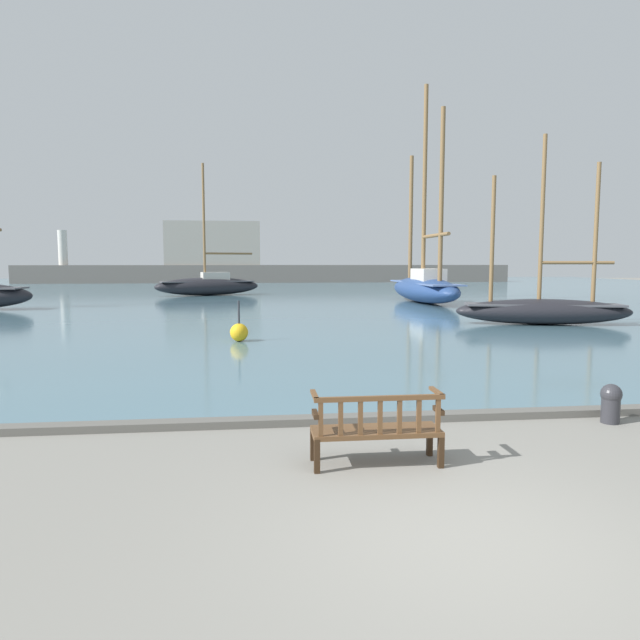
# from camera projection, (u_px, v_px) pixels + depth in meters

# --- Properties ---
(ground_plane) EXTENTS (160.00, 160.00, 0.00)m
(ground_plane) POSITION_uv_depth(u_px,v_px,m) (470.00, 539.00, 5.20)
(ground_plane) COLOR gray
(harbor_water) EXTENTS (100.00, 80.00, 0.08)m
(harbor_water) POSITION_uv_depth(u_px,v_px,m) (277.00, 291.00, 48.68)
(harbor_water) COLOR slate
(harbor_water) RESTS_ON ground
(quay_edge_kerb) EXTENTS (40.00, 0.30, 0.12)m
(quay_edge_kerb) POSITION_uv_depth(u_px,v_px,m) (378.00, 418.00, 9.00)
(quay_edge_kerb) COLOR #5B5954
(quay_edge_kerb) RESTS_ON ground
(park_bench) EXTENTS (1.60, 0.52, 0.92)m
(park_bench) POSITION_uv_depth(u_px,v_px,m) (377.00, 428.00, 7.05)
(park_bench) COLOR #322113
(park_bench) RESTS_ON ground
(sailboat_nearest_port) EXTENTS (7.79, 3.90, 9.46)m
(sailboat_nearest_port) POSITION_uv_depth(u_px,v_px,m) (208.00, 285.00, 41.60)
(sailboat_nearest_port) COLOR black
(sailboat_nearest_port) RESTS_ON harbor_water
(sailboat_outer_starboard) EXTENTS (6.88, 3.04, 7.27)m
(sailboat_outer_starboard) POSITION_uv_depth(u_px,v_px,m) (543.00, 308.00, 22.26)
(sailboat_outer_starboard) COLOR black
(sailboat_outer_starboard) RESTS_ON harbor_water
(sailboat_centre_channel) EXTENTS (2.64, 10.30, 12.86)m
(sailboat_centre_channel) POSITION_uv_depth(u_px,v_px,m) (424.00, 285.00, 34.45)
(sailboat_centre_channel) COLOR navy
(sailboat_centre_channel) RESTS_ON harbor_water
(mooring_bollard) EXTENTS (0.32, 0.32, 0.62)m
(mooring_bollard) POSITION_uv_depth(u_px,v_px,m) (611.00, 402.00, 8.92)
(mooring_bollard) COLOR #2D2D33
(mooring_bollard) RESTS_ON ground
(channel_buoy) EXTENTS (0.56, 0.56, 1.26)m
(channel_buoy) POSITION_uv_depth(u_px,v_px,m) (239.00, 332.00, 17.53)
(channel_buoy) COLOR gold
(channel_buoy) RESTS_ON harbor_water
(far_breakwater) EXTENTS (58.11, 2.40, 7.24)m
(far_breakwater) POSITION_uv_depth(u_px,v_px,m) (253.00, 266.00, 67.49)
(far_breakwater) COLOR #66605B
(far_breakwater) RESTS_ON ground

